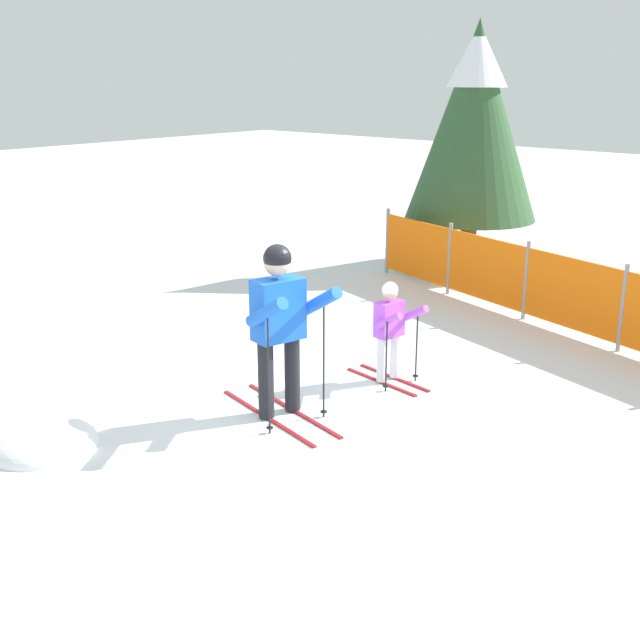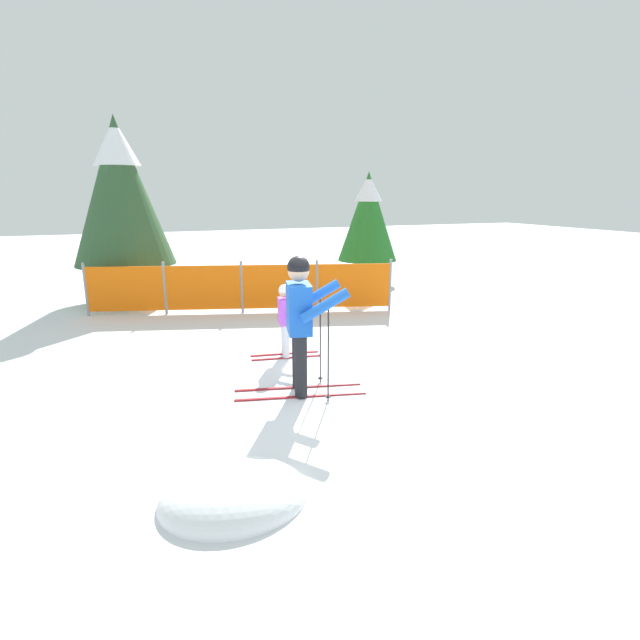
{
  "view_description": "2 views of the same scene",
  "coord_description": "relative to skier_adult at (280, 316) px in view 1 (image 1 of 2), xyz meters",
  "views": [
    {
      "loc": [
        5.13,
        -5.57,
        3.48
      ],
      "look_at": [
        -0.53,
        0.99,
        0.77
      ],
      "focal_mm": 45.0,
      "sensor_mm": 36.0,
      "label": 1
    },
    {
      "loc": [
        -2.33,
        -5.83,
        2.59
      ],
      "look_at": [
        0.21,
        0.53,
        0.84
      ],
      "focal_mm": 28.0,
      "sensor_mm": 36.0,
      "label": 2
    }
  ],
  "objects": [
    {
      "name": "skier_adult",
      "position": [
        0.0,
        0.0,
        0.0
      ],
      "size": [
        1.77,
        0.89,
        1.83
      ],
      "rotation": [
        0.0,
        0.0,
        -0.23
      ],
      "color": "maroon",
      "rests_on": "ground_plane"
    },
    {
      "name": "snow_mound",
      "position": [
        -1.36,
        -2.04,
        -1.1
      ],
      "size": [
        1.31,
        1.11,
        0.52
      ],
      "primitive_type": "ellipsoid",
      "color": "white",
      "rests_on": "ground_plane"
    },
    {
      "name": "ground_plane",
      "position": [
        0.24,
        -0.04,
        -1.1
      ],
      "size": [
        60.0,
        60.0,
        0.0
      ],
      "primitive_type": "plane",
      "color": "white"
    },
    {
      "name": "skier_child",
      "position": [
        0.28,
        1.53,
        -0.4
      ],
      "size": [
        1.15,
        0.56,
        1.2
      ],
      "rotation": [
        0.0,
        0.0,
        -0.16
      ],
      "color": "maroon",
      "rests_on": "ground_plane"
    },
    {
      "name": "conifer_far",
      "position": [
        -1.97,
        7.05,
        1.57
      ],
      "size": [
        2.33,
        2.33,
        4.33
      ],
      "color": "#4C3823",
      "rests_on": "ground_plane"
    },
    {
      "name": "safety_fence",
      "position": [
        0.32,
        4.8,
        -0.52
      ],
      "size": [
        6.41,
        1.98,
        1.16
      ],
      "rotation": [
        0.0,
        0.0,
        -0.29
      ],
      "color": "gray",
      "rests_on": "ground_plane"
    }
  ]
}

